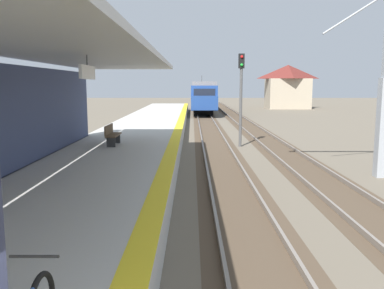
{
  "coord_description": "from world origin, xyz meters",
  "views": [
    {
      "loc": [
        0.56,
        -1.66,
        3.49
      ],
      "look_at": [
        0.61,
        7.87,
        2.1
      ],
      "focal_mm": 38.29,
      "sensor_mm": 36.0,
      "label": 1
    }
  ],
  "objects": [
    {
      "name": "platform_bench",
      "position": [
        -2.92,
        15.94,
        1.37
      ],
      "size": [
        0.45,
        1.6,
        0.88
      ],
      "color": "brown",
      "rests_on": "station_platform"
    },
    {
      "name": "approaching_train",
      "position": [
        1.9,
        51.21,
        2.18
      ],
      "size": [
        2.93,
        19.6,
        4.76
      ],
      "color": "navy",
      "rests_on": "ground"
    },
    {
      "name": "track_pair_nearest_platform",
      "position": [
        1.9,
        20.0,
        0.05
      ],
      "size": [
        2.34,
        120.0,
        0.16
      ],
      "color": "#4C3D2D",
      "rests_on": "ground"
    },
    {
      "name": "station_platform",
      "position": [
        -2.5,
        16.0,
        0.45
      ],
      "size": [
        5.0,
        80.0,
        0.91
      ],
      "color": "#B7B5AD",
      "rests_on": "ground"
    },
    {
      "name": "catenary_pylon_far_side",
      "position": [
        7.45,
        13.65,
        3.6
      ],
      "size": [
        5.0,
        0.4,
        7.5
      ],
      "color": "#9EA3A8",
      "rests_on": "ground"
    },
    {
      "name": "track_pair_middle",
      "position": [
        5.3,
        20.0,
        0.05
      ],
      "size": [
        2.34,
        120.0,
        0.16
      ],
      "color": "#4C3D2D",
      "rests_on": "ground"
    },
    {
      "name": "distant_trackside_house",
      "position": [
        14.73,
        59.46,
        3.34
      ],
      "size": [
        6.6,
        5.28,
        6.4
      ],
      "color": "tan",
      "rests_on": "ground"
    },
    {
      "name": "rail_signal_post",
      "position": [
        3.31,
        21.42,
        3.19
      ],
      "size": [
        0.32,
        0.34,
        5.2
      ],
      "color": "#4C4C4C",
      "rests_on": "ground"
    }
  ]
}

